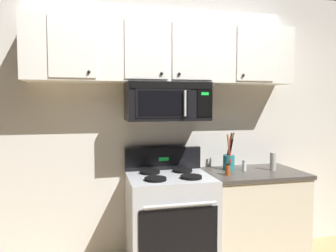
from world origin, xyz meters
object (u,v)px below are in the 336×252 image
(stove_range, at_px, (170,222))
(pepper_mill, at_px, (273,161))
(salt_shaker, at_px, (244,166))
(spice_jar, at_px, (228,169))
(over_range_microwave, at_px, (167,102))
(utensil_crock_teal, at_px, (229,160))

(stove_range, bearing_deg, pepper_mill, -0.39)
(salt_shaker, distance_m, spice_jar, 0.28)
(stove_range, height_order, spice_jar, stove_range)
(pepper_mill, bearing_deg, spice_jar, -169.35)
(over_range_microwave, bearing_deg, stove_range, -89.86)
(stove_range, bearing_deg, spice_jar, -11.35)
(pepper_mill, bearing_deg, over_range_microwave, 173.26)
(over_range_microwave, height_order, utensil_crock_teal, over_range_microwave)
(stove_range, height_order, salt_shaker, stove_range)
(over_range_microwave, height_order, spice_jar, over_range_microwave)
(over_range_microwave, distance_m, salt_shaker, 0.99)
(stove_range, distance_m, pepper_mill, 1.17)
(pepper_mill, relative_size, spice_jar, 1.63)
(over_range_microwave, bearing_deg, spice_jar, -22.91)
(stove_range, xyz_separation_m, salt_shaker, (0.76, 0.04, 0.48))
(salt_shaker, height_order, spice_jar, spice_jar)
(stove_range, xyz_separation_m, over_range_microwave, (-0.00, 0.12, 1.11))
(utensil_crock_teal, bearing_deg, pepper_mill, -15.76)
(pepper_mill, xyz_separation_m, spice_jar, (-0.52, -0.10, -0.04))
(utensil_crock_teal, height_order, salt_shaker, utensil_crock_teal)
(over_range_microwave, xyz_separation_m, salt_shaker, (0.76, -0.08, -0.62))
(salt_shaker, bearing_deg, spice_jar, -148.78)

